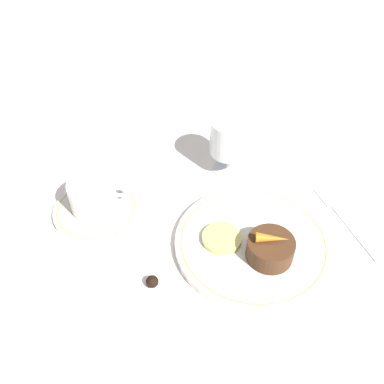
# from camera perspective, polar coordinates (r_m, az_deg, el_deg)

# --- Properties ---
(ground_plane) EXTENTS (3.00, 3.00, 0.00)m
(ground_plane) POSITION_cam_1_polar(r_m,az_deg,el_deg) (0.84, 7.51, -3.87)
(ground_plane) COLOR white
(dinner_plate) EXTENTS (0.27, 0.27, 0.01)m
(dinner_plate) POSITION_cam_1_polar(r_m,az_deg,el_deg) (0.80, 7.69, -6.46)
(dinner_plate) COLOR white
(dinner_plate) RESTS_ON ground_plane
(saucer) EXTENTS (0.16, 0.16, 0.01)m
(saucer) POSITION_cam_1_polar(r_m,az_deg,el_deg) (0.86, -12.06, -2.25)
(saucer) COLOR white
(saucer) RESTS_ON ground_plane
(coffee_cup) EXTENTS (0.11, 0.09, 0.06)m
(coffee_cup) POSITION_cam_1_polar(r_m,az_deg,el_deg) (0.84, -12.46, -0.36)
(coffee_cup) COLOR white
(coffee_cup) RESTS_ON saucer
(spoon) EXTENTS (0.04, 0.12, 0.00)m
(spoon) POSITION_cam_1_polar(r_m,az_deg,el_deg) (0.85, -8.98, -1.66)
(spoon) COLOR silver
(spoon) RESTS_ON saucer
(wine_glass) EXTENTS (0.08, 0.08, 0.12)m
(wine_glass) POSITION_cam_1_polar(r_m,az_deg,el_deg) (0.89, 4.83, 6.67)
(wine_glass) COLOR silver
(wine_glass) RESTS_ON ground_plane
(fork) EXTENTS (0.04, 0.19, 0.01)m
(fork) POSITION_cam_1_polar(r_m,az_deg,el_deg) (0.89, 18.21, -2.64)
(fork) COLOR silver
(fork) RESTS_ON ground_plane
(dessert_cake) EXTENTS (0.08, 0.08, 0.04)m
(dessert_cake) POSITION_cam_1_polar(r_m,az_deg,el_deg) (0.76, 9.75, -7.17)
(dessert_cake) COLOR #4C2D19
(dessert_cake) RESTS_ON dinner_plate
(carrot_garnish) EXTENTS (0.06, 0.03, 0.02)m
(carrot_garnish) POSITION_cam_1_polar(r_m,az_deg,el_deg) (0.74, 10.01, -5.85)
(carrot_garnish) COLOR orange
(carrot_garnish) RESTS_ON dessert_cake
(pineapple_slice) EXTENTS (0.07, 0.07, 0.01)m
(pineapple_slice) POSITION_cam_1_polar(r_m,az_deg,el_deg) (0.78, 3.81, -5.90)
(pineapple_slice) COLOR #EFE075
(pineapple_slice) RESTS_ON dinner_plate
(chocolate_truffle) EXTENTS (0.02, 0.02, 0.02)m
(chocolate_truffle) POSITION_cam_1_polar(r_m,az_deg,el_deg) (0.74, -5.08, -11.26)
(chocolate_truffle) COLOR black
(chocolate_truffle) RESTS_ON ground_plane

